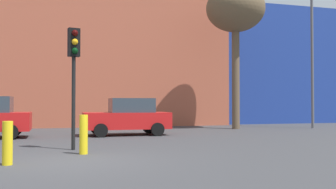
{
  "coord_description": "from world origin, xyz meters",
  "views": [
    {
      "loc": [
        -0.38,
        -10.07,
        1.46
      ],
      "look_at": [
        5.19,
        9.14,
        1.94
      ],
      "focal_mm": 41.22,
      "sensor_mm": 36.0,
      "label": 1
    }
  ],
  "objects_px": {
    "bollard_yellow_1": "(84,134)",
    "bare_tree_0": "(235,11)",
    "parked_car_2": "(128,117)",
    "traffic_light_island": "(74,60)",
    "street_lamp": "(312,48)",
    "bollard_yellow_0": "(7,143)"
  },
  "relations": [
    {
      "from": "bollard_yellow_1",
      "to": "bollard_yellow_0",
      "type": "bearing_deg",
      "value": -141.24
    },
    {
      "from": "bare_tree_0",
      "to": "bollard_yellow_0",
      "type": "distance_m",
      "value": 16.58
    },
    {
      "from": "parked_car_2",
      "to": "bollard_yellow_1",
      "type": "xyz_separation_m",
      "value": [
        -2.43,
        -6.33,
        -0.28
      ]
    },
    {
      "from": "bollard_yellow_1",
      "to": "bare_tree_0",
      "type": "bearing_deg",
      "value": 44.17
    },
    {
      "from": "bollard_yellow_1",
      "to": "street_lamp",
      "type": "relative_size",
      "value": 0.13
    },
    {
      "from": "bollard_yellow_1",
      "to": "parked_car_2",
      "type": "bearing_deg",
      "value": 69.01
    },
    {
      "from": "traffic_light_island",
      "to": "parked_car_2",
      "type": "bearing_deg",
      "value": 142.67
    },
    {
      "from": "traffic_light_island",
      "to": "street_lamp",
      "type": "distance_m",
      "value": 15.99
    },
    {
      "from": "traffic_light_island",
      "to": "street_lamp",
      "type": "xyz_separation_m",
      "value": [
        14.17,
        7.14,
        1.94
      ]
    },
    {
      "from": "parked_car_2",
      "to": "traffic_light_island",
      "type": "distance_m",
      "value": 6.17
    },
    {
      "from": "bollard_yellow_1",
      "to": "street_lamp",
      "type": "xyz_separation_m",
      "value": [
        13.94,
        8.27,
        4.21
      ]
    },
    {
      "from": "bare_tree_0",
      "to": "street_lamp",
      "type": "xyz_separation_m",
      "value": [
        4.68,
        -0.72,
        -2.11
      ]
    },
    {
      "from": "parked_car_2",
      "to": "bollard_yellow_0",
      "type": "xyz_separation_m",
      "value": [
        -4.31,
        -7.84,
        -0.33
      ]
    },
    {
      "from": "parked_car_2",
      "to": "bollard_yellow_0",
      "type": "relative_size",
      "value": 3.8
    },
    {
      "from": "parked_car_2",
      "to": "bare_tree_0",
      "type": "distance_m",
      "value": 9.5
    },
    {
      "from": "street_lamp",
      "to": "parked_car_2",
      "type": "bearing_deg",
      "value": -170.43
    },
    {
      "from": "bollard_yellow_0",
      "to": "street_lamp",
      "type": "bearing_deg",
      "value": 31.73
    },
    {
      "from": "bollard_yellow_0",
      "to": "bollard_yellow_1",
      "type": "distance_m",
      "value": 2.41
    },
    {
      "from": "parked_car_2",
      "to": "street_lamp",
      "type": "distance_m",
      "value": 12.31
    },
    {
      "from": "parked_car_2",
      "to": "traffic_light_island",
      "type": "relative_size",
      "value": 1.03
    },
    {
      "from": "bollard_yellow_0",
      "to": "bollard_yellow_1",
      "type": "xyz_separation_m",
      "value": [
        1.88,
        1.51,
        0.05
      ]
    },
    {
      "from": "parked_car_2",
      "to": "traffic_light_island",
      "type": "bearing_deg",
      "value": 62.84
    }
  ]
}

